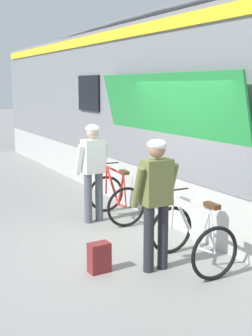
{
  "coord_description": "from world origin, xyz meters",
  "views": [
    {
      "loc": [
        -2.97,
        -5.69,
        2.44
      ],
      "look_at": [
        0.59,
        0.77,
        1.05
      ],
      "focal_mm": 47.36,
      "sensor_mm": 36.0,
      "label": 1
    }
  ],
  "objects": [
    {
      "name": "bicycle_far_red",
      "position": [
        0.67,
        1.3,
        0.4
      ],
      "size": [
        0.82,
        1.14,
        0.99
      ],
      "color": "black",
      "rests_on": "ground"
    },
    {
      "name": "train_car",
      "position": [
        2.78,
        1.02,
        1.97
      ],
      "size": [
        3.23,
        19.1,
        3.88
      ],
      "color": "slate",
      "rests_on": "ground"
    },
    {
      "name": "cyclist_near_in_olive",
      "position": [
        0.07,
        -0.99,
        1.05
      ],
      "size": [
        0.61,
        0.31,
        1.76
      ],
      "color": "#232328",
      "rests_on": "ground"
    },
    {
      "name": "cyclist_far_in_white",
      "position": [
        0.24,
        1.34,
        1.05
      ],
      "size": [
        0.62,
        0.33,
        1.76
      ],
      "color": "#4C515B",
      "rests_on": "ground"
    },
    {
      "name": "backpack_on_platform",
      "position": [
        -0.62,
        -0.69,
        0.2
      ],
      "size": [
        0.28,
        0.19,
        0.4
      ],
      "primitive_type": "cube",
      "rotation": [
        0.0,
        0.0,
        0.03
      ],
      "color": "maroon",
      "rests_on": "ground"
    },
    {
      "name": "bicycle_near_white",
      "position": [
        0.57,
        -1.12,
        0.4
      ],
      "size": [
        0.75,
        1.1,
        0.99
      ],
      "color": "black",
      "rests_on": "ground"
    },
    {
      "name": "ground_plane",
      "position": [
        0.0,
        0.0,
        0.0
      ],
      "size": [
        80.0,
        80.0,
        0.0
      ],
      "primitive_type": "plane",
      "color": "gray"
    }
  ]
}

